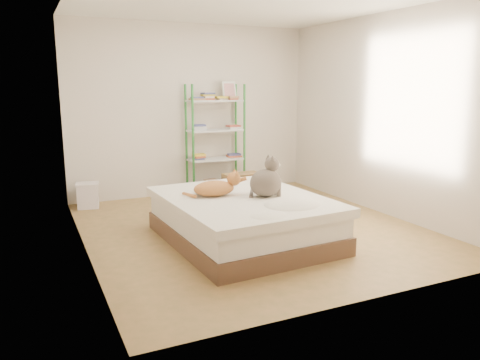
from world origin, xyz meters
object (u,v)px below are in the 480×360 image
cardboard_box (245,187)px  white_bin (88,195)px  grey_cat (266,177)px  shelf_unit (216,136)px  bed (243,219)px  orange_cat (214,186)px

cardboard_box → white_bin: cardboard_box is taller
grey_cat → cardboard_box: 1.94m
shelf_unit → white_bin: shelf_unit is taller
bed → white_bin: bed is taller
grey_cat → shelf_unit: size_ratio=0.25×
orange_cat → cardboard_box: size_ratio=0.93×
grey_cat → white_bin: size_ratio=1.24×
shelf_unit → white_bin: (-1.96, -0.06, -0.74)m
shelf_unit → grey_cat: bearing=-98.9°
orange_cat → white_bin: size_ratio=1.51×
grey_cat → white_bin: grey_cat is taller
orange_cat → cardboard_box: bearing=62.6°
grey_cat → shelf_unit: bearing=-8.9°
shelf_unit → bed: bearing=-104.7°
orange_cat → shelf_unit: bearing=75.8°
white_bin → bed: bearing=-58.0°
cardboard_box → grey_cat: bearing=-110.6°
cardboard_box → white_bin: 2.24m
shelf_unit → cardboard_box: shelf_unit is taller
shelf_unit → white_bin: size_ratio=4.93×
grey_cat → shelf_unit: shelf_unit is taller
shelf_unit → cardboard_box: (0.23, -0.57, -0.72)m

